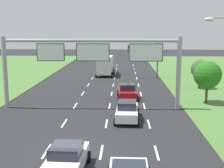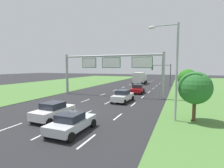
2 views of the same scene
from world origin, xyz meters
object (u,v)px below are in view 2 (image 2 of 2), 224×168
at_px(sign_gantry, 111,66).
at_px(roadside_tree_near, 195,88).
at_px(street_lamp, 172,63).
at_px(roadside_tree_mid, 188,79).
at_px(car_near_red, 123,96).
at_px(box_truck, 140,78).
at_px(car_mid_lane, 71,123).
at_px(traffic_light_mast, 162,71).
at_px(car_lead_silver, 138,89).
at_px(car_far_ahead, 53,111).
at_px(roadside_tree_far, 193,79).

relative_size(sign_gantry, roadside_tree_near, 3.92).
xyz_separation_m(street_lamp, roadside_tree_mid, (1.76, 12.96, -2.06)).
relative_size(car_near_red, box_truck, 0.62).
distance_m(street_lamp, roadside_tree_mid, 13.24).
height_order(car_mid_lane, sign_gantry, sign_gantry).
bearing_deg(roadside_tree_near, traffic_light_mast, 100.48).
distance_m(car_lead_silver, car_far_ahead, 18.87).
bearing_deg(sign_gantry, traffic_light_mast, 71.99).
bearing_deg(box_truck, street_lamp, -71.25).
xyz_separation_m(car_far_ahead, roadside_tree_far, (12.98, 24.71, 1.73)).
bearing_deg(roadside_tree_mid, car_far_ahead, -125.48).
relative_size(box_truck, roadside_tree_far, 1.96).
bearing_deg(traffic_light_mast, sign_gantry, -108.01).
xyz_separation_m(car_mid_lane, roadside_tree_near, (8.55, 6.05, 2.24)).
relative_size(car_near_red, roadside_tree_far, 1.22).
bearing_deg(car_mid_lane, traffic_light_mast, 85.34).
distance_m(car_far_ahead, box_truck, 36.25).
bearing_deg(car_lead_silver, car_near_red, -93.30).
xyz_separation_m(car_near_red, car_mid_lane, (-0.06, -12.11, -0.09)).
height_order(street_lamp, roadside_tree_far, street_lamp).
bearing_deg(street_lamp, car_far_ahead, -160.71).
relative_size(box_truck, traffic_light_mast, 1.31).
bearing_deg(roadside_tree_near, roadside_tree_far, 86.94).
bearing_deg(box_truck, sign_gantry, -87.81).
bearing_deg(traffic_light_mast, box_truck, 155.46).
xyz_separation_m(car_mid_lane, traffic_light_mast, (3.13, 35.35, 3.14)).
bearing_deg(roadside_tree_mid, car_lead_silver, 165.75).
bearing_deg(sign_gantry, car_far_ahead, -90.67).
xyz_separation_m(box_truck, street_lamp, (9.92, -32.75, 3.33)).
bearing_deg(car_lead_silver, roadside_tree_mid, -16.83).
bearing_deg(car_lead_silver, roadside_tree_far, 30.43).
bearing_deg(box_truck, car_near_red, -80.84).
bearing_deg(car_mid_lane, car_near_red, 90.13).
relative_size(car_lead_silver, sign_gantry, 0.23).
distance_m(car_lead_silver, roadside_tree_mid, 8.79).
xyz_separation_m(car_near_red, car_lead_silver, (0.11, 8.47, -0.01)).
height_order(car_near_red, sign_gantry, sign_gantry).
distance_m(car_far_ahead, roadside_tree_near, 12.72).
bearing_deg(street_lamp, roadside_tree_mid, 82.27).
xyz_separation_m(traffic_light_mast, roadside_tree_far, (6.53, -8.61, -1.33)).
bearing_deg(box_truck, roadside_tree_near, -67.95).
bearing_deg(car_near_red, car_far_ahead, -106.14).
xyz_separation_m(car_near_red, box_truck, (-3.33, 26.16, 0.93)).
distance_m(sign_gantry, roadside_tree_far, 16.89).
distance_m(car_mid_lane, roadside_tree_near, 10.71).
bearing_deg(traffic_light_mast, car_lead_silver, -101.35).
relative_size(box_truck, roadside_tree_near, 1.67).
distance_m(car_near_red, sign_gantry, 6.53).
xyz_separation_m(car_far_ahead, roadside_tree_mid, (11.73, 16.45, 2.22)).
xyz_separation_m(car_near_red, roadside_tree_near, (8.49, -6.07, 2.15)).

